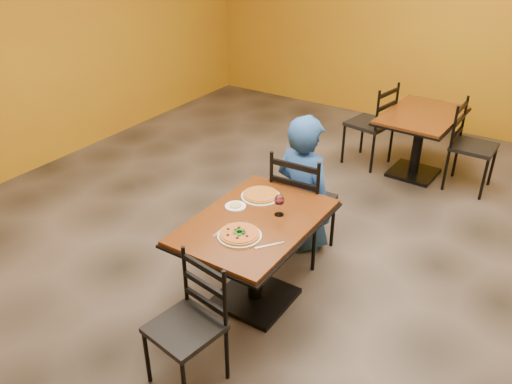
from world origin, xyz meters
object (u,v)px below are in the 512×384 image
Objects in this scene: plate_far at (261,196)px; side_plate at (236,206)px; table_second at (420,130)px; plate_main at (240,236)px; chair_main_near at (185,329)px; pizza_main at (240,234)px; pizza_far at (261,194)px; chair_main_far at (303,202)px; table_main at (255,241)px; chair_second_left at (369,124)px; wine_glass at (279,204)px; diner at (304,181)px; chair_second_right at (474,147)px.

plate_far is 0.25m from side_plate.
table_second is 3.13m from plate_main.
chair_main_near reaches higher than pizza_main.
plate_far is 0.02m from pizza_far.
pizza_far is (-0.13, -0.48, 0.26)m from chair_main_far.
plate_far is at bearing 107.91° from pizza_main.
chair_main_near is 1.28m from pizza_far.
table_main is 0.33m from pizza_main.
table_main is at bearing 15.46° from chair_second_left.
chair_main_near is 1.14m from wine_glass.
diner is 4.02× the size of plate_far.
pizza_main reaches higher than plate_main.
plate_far is at bearing 115.75° from table_main.
pizza_main is at bearing -72.09° from plate_far.
chair_main_far is at bearing 16.92° from chair_second_left.
table_main is at bearing -64.25° from plate_far.
wine_glass is (0.08, 0.40, 0.07)m from pizza_main.
pizza_main is at bearing 102.42° from chair_main_near.
chair_second_left is at bearing 92.37° from pizza_far.
diner reaches higher than table_second.
plate_main is at bearing 89.24° from chair_main_far.
table_second is 4.15× the size of pizza_far.
plate_far is at bearing 97.70° from diner.
pizza_far reaches higher than table_second.
chair_main_far is 1.07m from pizza_main.
table_main is at bearing -96.83° from table_second.
side_plate is (-0.13, -0.87, 0.13)m from diner.
table_second is 3.75× the size of plate_far.
diner is at bearing 104.57° from wine_glass.
chair_second_left is at bearing 92.37° from plate_far.
wine_glass is (0.08, 0.40, 0.08)m from plate_main.
table_second is 1.14× the size of chair_main_far.
chair_main_near reaches higher than table_second.
chair_second_right is 0.78× the size of diner.
chair_main_far is at bearing 101.40° from wine_glass.
table_main is 3.97× the size of plate_main.
chair_main_far is 1.05× the size of chair_second_right.
chair_main_far reaches higher than table_main.
table_main and table_second have the same top height.
pizza_main reaches higher than table_second.
wine_glass is (0.13, -0.64, 0.33)m from chair_main_far.
plate_main is (-0.91, -3.11, 0.27)m from chair_second_right.
side_plate reaches higher than table_second.
side_plate reaches higher than table_main.
side_plate is 0.36m from wine_glass.
table_main is 0.34m from wine_glass.
chair_second_right reaches higher than table_main.
chair_main_far is 3.29× the size of plate_main.
plate_far reaches higher than table_main.
wine_glass is at bearing 78.24° from pizza_main.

